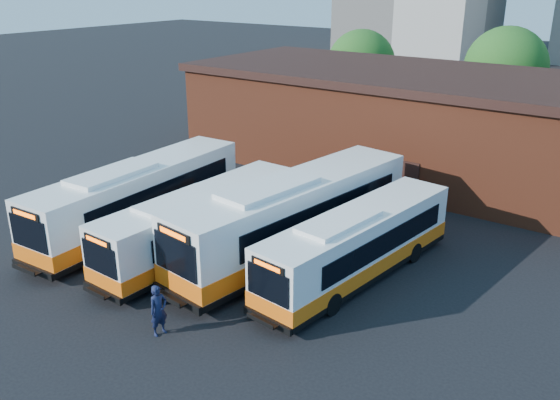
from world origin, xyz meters
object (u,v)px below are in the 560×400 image
Objects in this scene: bus_west at (139,200)px; bus_midwest at (202,225)px; bus_mideast at (294,219)px; bus_east at (357,247)px; transit_worker at (159,310)px.

bus_midwest is (4.39, -0.18, -0.18)m from bus_west.
bus_mideast is at bearing 12.98° from bus_west.
bus_mideast is 1.22× the size of bus_east.
bus_east is at bearing 6.73° from bus_west.
bus_east is at bearing -15.67° from transit_worker.
bus_midwest reaches higher than transit_worker.
bus_west is 11.45m from bus_east.
bus_mideast reaches higher than bus_east.
bus_east is at bearing 19.10° from bus_midwest.
bus_midwest is 6.00× the size of transit_worker.
bus_mideast is (3.45, 2.43, 0.30)m from bus_midwest.
bus_west is 4.40m from bus_midwest.
transit_worker is (-0.17, -8.20, -0.76)m from bus_mideast.
bus_west reaches higher than transit_worker.
bus_mideast reaches higher than bus_midwest.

